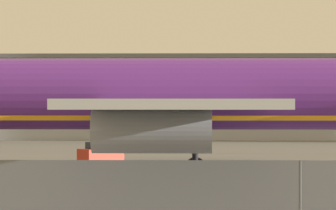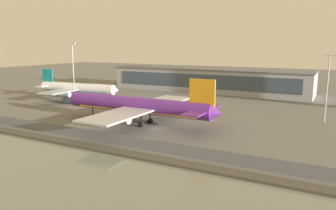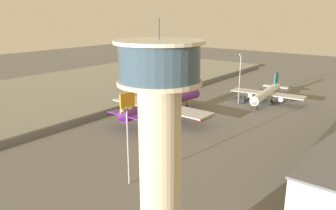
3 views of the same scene
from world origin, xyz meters
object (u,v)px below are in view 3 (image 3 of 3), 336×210
(passenger_jet_white_teal, at_px, (267,93))
(apron_light_mast_apron_west, at_px, (128,141))
(baggage_tug, at_px, (198,119))
(ops_van, at_px, (243,99))
(control_tower, at_px, (160,154))
(apron_light_mast_apron_east, at_px, (240,76))
(cargo_jet_purple, at_px, (162,104))

(passenger_jet_white_teal, xyz_separation_m, apron_light_mast_apron_west, (89.63, 2.58, 6.22))
(baggage_tug, bearing_deg, ops_van, 178.03)
(control_tower, bearing_deg, baggage_tug, -150.89)
(ops_van, bearing_deg, control_tower, 19.78)
(ops_van, xyz_separation_m, apron_light_mast_apron_east, (2.94, -0.61, 11.19))
(ops_van, xyz_separation_m, control_tower, (104.36, 37.52, 20.50))
(cargo_jet_purple, distance_m, control_tower, 84.77)
(passenger_jet_white_teal, xyz_separation_m, baggage_tug, (40.08, -10.14, -3.66))
(ops_van, bearing_deg, apron_light_mast_apron_west, 7.78)
(cargo_jet_purple, bearing_deg, apron_light_mast_apron_east, 159.16)
(baggage_tug, xyz_separation_m, control_tower, (69.54, 38.72, 20.97))
(control_tower, distance_m, apron_light_mast_apron_east, 108.75)
(baggage_tug, bearing_deg, passenger_jet_white_teal, 165.80)
(passenger_jet_white_teal, relative_size, baggage_tug, 11.02)
(control_tower, bearing_deg, cargo_jet_purple, -141.19)
(cargo_jet_purple, distance_m, passenger_jet_white_teal, 50.65)
(passenger_jet_white_teal, distance_m, apron_light_mast_apron_west, 89.88)
(apron_light_mast_apron_east, bearing_deg, baggage_tug, -1.05)
(ops_van, bearing_deg, passenger_jet_white_teal, 120.48)
(passenger_jet_white_teal, relative_size, apron_light_mast_apron_east, 1.71)
(ops_van, distance_m, apron_light_mast_apron_east, 11.59)
(baggage_tug, xyz_separation_m, apron_light_mast_apron_east, (-31.88, 0.59, 11.67))
(cargo_jet_purple, height_order, control_tower, control_tower)
(passenger_jet_white_teal, relative_size, ops_van, 6.82)
(ops_van, height_order, control_tower, control_tower)
(cargo_jet_purple, relative_size, ops_van, 8.79)
(ops_van, relative_size, apron_light_mast_apron_west, 0.30)
(control_tower, distance_m, apron_light_mast_apron_west, 34.62)
(passenger_jet_white_teal, xyz_separation_m, apron_light_mast_apron_east, (8.21, -9.56, 8.00))
(cargo_jet_purple, height_order, apron_light_mast_apron_east, apron_light_mast_apron_east)
(passenger_jet_white_teal, xyz_separation_m, control_tower, (109.63, 28.57, 17.30))
(baggage_tug, distance_m, apron_light_mast_apron_west, 52.10)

